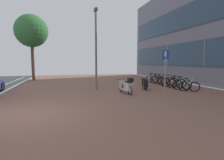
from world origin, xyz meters
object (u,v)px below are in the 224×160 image
at_px(lamp_post, 96,45).
at_px(bicycle_rack_01, 182,85).
at_px(bicycle_rack_02, 176,83).
at_px(bicycle_rack_07, 152,79).
at_px(scooter_mid, 127,86).
at_px(bicycle_rack_06, 157,80).
at_px(bicycle_rack_03, 170,82).
at_px(bicycle_rack_00, 189,86).
at_px(parking_sign, 165,68).
at_px(bicycle_rack_04, 166,81).
at_px(bicycle_rack_05, 161,81).
at_px(scooter_near, 145,84).
at_px(street_tree, 31,31).

bearing_deg(lamp_post, bicycle_rack_01, -16.62).
bearing_deg(bicycle_rack_02, lamp_post, 170.47).
relative_size(bicycle_rack_02, bicycle_rack_07, 1.04).
bearing_deg(bicycle_rack_01, lamp_post, 163.38).
distance_m(bicycle_rack_01, scooter_mid, 4.37).
relative_size(bicycle_rack_01, bicycle_rack_02, 1.09).
bearing_deg(bicycle_rack_06, bicycle_rack_01, -92.65).
bearing_deg(bicycle_rack_03, bicycle_rack_07, 88.31).
xyz_separation_m(bicycle_rack_00, parking_sign, (-2.55, -1.12, 1.27)).
bearing_deg(parking_sign, lamp_post, 132.03).
bearing_deg(bicycle_rack_07, bicycle_rack_03, -91.69).
bearing_deg(bicycle_rack_04, bicycle_rack_06, 89.40).
relative_size(bicycle_rack_05, parking_sign, 0.47).
xyz_separation_m(bicycle_rack_03, bicycle_rack_05, (0.12, 1.51, -0.03)).
bearing_deg(scooter_mid, bicycle_rack_05, 38.02).
distance_m(scooter_near, lamp_post, 4.44).
distance_m(scooter_mid, street_tree, 13.00).
bearing_deg(bicycle_rack_02, bicycle_rack_00, -93.48).
xyz_separation_m(bicycle_rack_03, scooter_mid, (-4.34, -1.98, 0.11)).
height_order(bicycle_rack_07, parking_sign, parking_sign).
bearing_deg(bicycle_rack_03, parking_sign, -127.37).
relative_size(bicycle_rack_00, bicycle_rack_01, 0.87).
xyz_separation_m(bicycle_rack_01, bicycle_rack_06, (0.17, 3.77, -0.01)).
xyz_separation_m(bicycle_rack_05, lamp_post, (-5.97, -1.27, 2.79)).
xyz_separation_m(bicycle_rack_01, scooter_near, (-2.46, 0.87, 0.04)).
relative_size(bicycle_rack_06, lamp_post, 0.22).
xyz_separation_m(bicycle_rack_06, bicycle_rack_07, (-0.09, 0.75, -0.00)).
relative_size(parking_sign, lamp_post, 0.47).
height_order(bicycle_rack_03, bicycle_rack_05, bicycle_rack_03).
relative_size(bicycle_rack_01, scooter_near, 0.80).
bearing_deg(bicycle_rack_00, bicycle_rack_05, 87.64).
height_order(bicycle_rack_02, bicycle_rack_04, bicycle_rack_04).
height_order(bicycle_rack_02, lamp_post, lamp_post).
distance_m(scooter_mid, parking_sign, 2.52).
bearing_deg(bicycle_rack_05, bicycle_rack_06, 85.87).
distance_m(bicycle_rack_04, lamp_post, 6.63).
xyz_separation_m(bicycle_rack_00, lamp_post, (-5.81, 2.50, 2.79)).
relative_size(bicycle_rack_03, street_tree, 0.21).
xyz_separation_m(lamp_post, street_tree, (-5.31, 7.83, 1.99)).
bearing_deg(bicycle_rack_06, scooter_near, -132.27).
bearing_deg(bicycle_rack_04, bicycle_rack_07, 91.89).
relative_size(bicycle_rack_03, bicycle_rack_06, 1.14).
bearing_deg(parking_sign, bicycle_rack_02, 44.83).
bearing_deg(lamp_post, scooter_near, -14.43).
distance_m(bicycle_rack_03, bicycle_rack_07, 3.02).
distance_m(bicycle_rack_04, bicycle_rack_07, 2.27).
height_order(bicycle_rack_00, bicycle_rack_02, bicycle_rack_02).
bearing_deg(lamp_post, bicycle_rack_00, -23.27).
bearing_deg(bicycle_rack_06, scooter_mid, -136.79).
relative_size(bicycle_rack_00, scooter_mid, 0.66).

